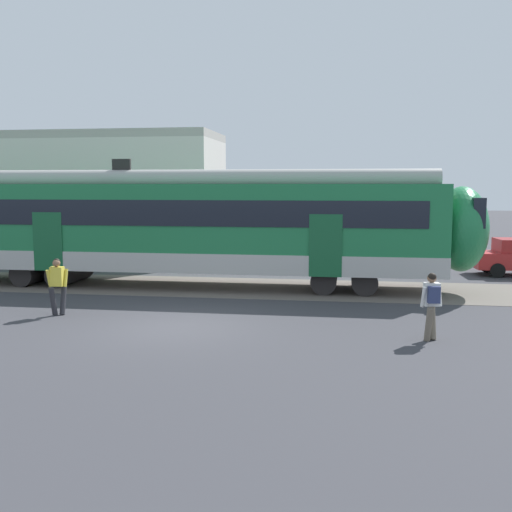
% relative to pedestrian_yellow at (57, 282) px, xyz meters
% --- Properties ---
extents(ground_plane, '(160.00, 160.00, 0.00)m').
position_rel_pedestrian_yellow_xyz_m(ground_plane, '(3.79, -0.88, -0.96)').
color(ground_plane, '#38383D').
extents(pedestrian_yellow, '(0.53, 0.65, 1.67)m').
position_rel_pedestrian_yellow_xyz_m(pedestrian_yellow, '(0.00, 0.00, 0.00)').
color(pedestrian_yellow, '#28282D').
rests_on(pedestrian_yellow, ground).
extents(pedestrian_white, '(0.54, 0.68, 1.67)m').
position_rel_pedestrian_yellow_xyz_m(pedestrian_white, '(10.29, -1.34, 0.03)').
color(pedestrian_white, '#6B6051').
rests_on(pedestrian_white, ground).
extents(background_building, '(15.56, 5.00, 9.20)m').
position_rel_pedestrian_yellow_xyz_m(background_building, '(-6.08, 13.53, 2.24)').
color(background_building, beige).
rests_on(background_building, ground).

